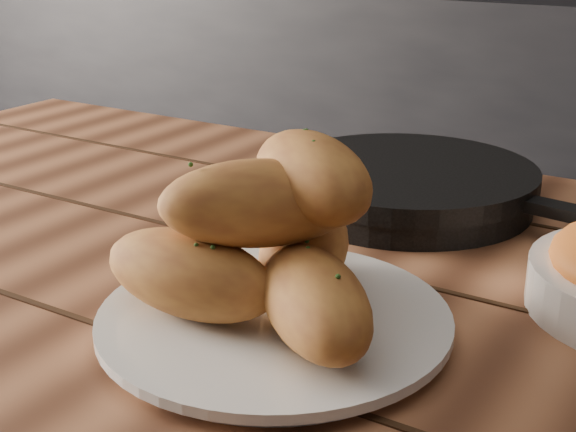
% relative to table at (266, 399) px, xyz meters
% --- Properties ---
extents(counter, '(2.80, 0.60, 0.90)m').
position_rel_table_xyz_m(counter, '(-0.39, 1.35, -0.21)').
color(counter, black).
rests_on(counter, ground).
extents(table, '(1.53, 0.97, 0.75)m').
position_rel_table_xyz_m(table, '(0.00, 0.00, 0.00)').
color(table, '#975B38').
rests_on(table, ground).
extents(plate, '(0.27, 0.27, 0.02)m').
position_rel_table_xyz_m(plate, '(0.03, -0.04, 0.10)').
color(plate, silver).
rests_on(plate, table).
extents(bread_rolls, '(0.26, 0.23, 0.14)m').
position_rel_table_xyz_m(bread_rolls, '(0.03, -0.03, 0.17)').
color(bread_rolls, '#BB7C33').
rests_on(bread_rolls, plate).
extents(skillet, '(0.42, 0.29, 0.05)m').
position_rel_table_xyz_m(skillet, '(0.00, 0.29, 0.11)').
color(skillet, black).
rests_on(skillet, table).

